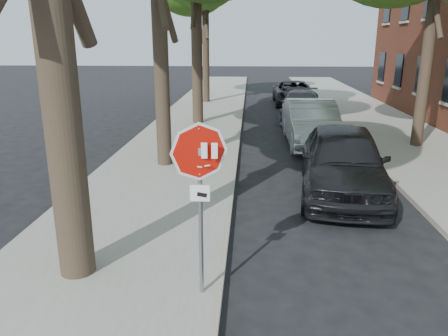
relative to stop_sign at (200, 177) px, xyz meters
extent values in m
plane|color=black|center=(0.70, 0.03, -1.95)|extent=(120.00, 120.00, 0.00)
cube|color=gray|center=(-1.80, 12.03, -1.89)|extent=(4.00, 55.00, 0.12)
cube|color=gray|center=(6.70, 12.03, -1.89)|extent=(4.00, 55.00, 0.12)
cube|color=#9E9384|center=(0.25, 12.03, -1.88)|extent=(0.12, 55.00, 0.13)
cube|color=#9E9384|center=(4.65, 12.03, -1.88)|extent=(0.12, 55.00, 0.13)
cylinder|color=gray|center=(0.00, 0.03, -0.53)|extent=(0.06, 0.06, 2.60)
cube|color=#99999E|center=(0.00, 0.00, 0.37)|extent=(0.05, 0.06, 0.10)
cylinder|color=#99999E|center=(0.00, -0.01, 0.37)|extent=(0.76, 0.32, 0.82)
cylinder|color=white|center=(0.00, -0.02, 0.37)|extent=(0.76, 0.32, 0.82)
cylinder|color=red|center=(0.00, -0.03, 0.37)|extent=(0.68, 0.29, 0.74)
cube|color=white|center=(-0.21, -0.04, 0.39)|extent=(0.08, 0.00, 0.22)
cube|color=white|center=(-0.07, -0.04, 0.39)|extent=(0.08, 0.00, 0.22)
cube|color=white|center=(0.07, -0.04, 0.39)|extent=(0.08, 0.00, 0.22)
cube|color=white|center=(0.21, -0.04, 0.39)|extent=(0.08, 0.00, 0.22)
cube|color=silver|center=(-0.11, -0.04, 0.18)|extent=(0.08, 0.00, 0.03)
cube|color=silver|center=(0.00, -0.04, 0.16)|extent=(0.08, 0.00, 0.03)
cube|color=silver|center=(0.11, -0.04, 0.18)|extent=(0.08, 0.00, 0.03)
cube|color=white|center=(0.00, -0.01, -0.23)|extent=(0.28, 0.02, 0.24)
cube|color=black|center=(0.03, -0.03, -0.25)|extent=(0.15, 0.00, 0.08)
cylinder|color=black|center=(-1.70, 14.03, 3.17)|extent=(0.48, 0.48, 10.00)
cylinder|color=black|center=(-2.00, 21.03, 2.67)|extent=(0.40, 0.40, 9.00)
cylinder|color=black|center=(6.70, 10.03, 2.67)|extent=(0.40, 0.40, 9.00)
imported|color=black|center=(3.04, 4.97, -1.09)|extent=(2.63, 5.27, 1.72)
imported|color=#AFB3B8|center=(2.94, 10.29, -1.13)|extent=(1.81, 4.99, 1.64)
imported|color=#444549|center=(3.15, 15.48, -1.25)|extent=(2.47, 5.01, 1.40)
imported|color=black|center=(3.30, 20.73, -1.25)|extent=(2.35, 5.07, 1.41)
camera|label=1|loc=(0.68, -5.74, 1.84)|focal=35.00mm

